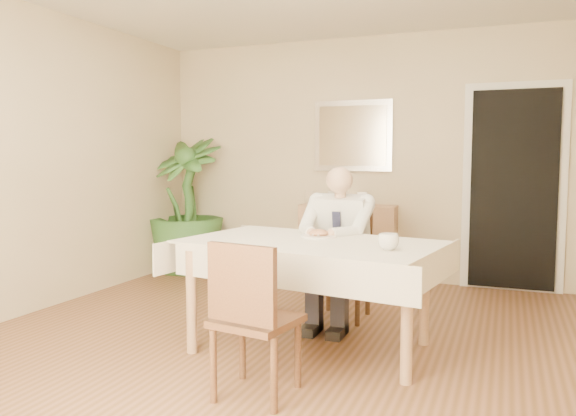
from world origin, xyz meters
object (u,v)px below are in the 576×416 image
at_px(sideboard, 348,243).
at_px(chair_near, 251,312).
at_px(coffee_mug, 388,242).
at_px(potted_palm, 185,205).
at_px(chair_far, 345,259).
at_px(dining_table, 311,253).
at_px(seated_man, 335,238).

bearing_deg(sideboard, chair_near, -87.29).
bearing_deg(coffee_mug, potted_palm, 142.29).
distance_m(chair_far, chair_near, 1.78).
bearing_deg(chair_near, dining_table, 97.86).
xyz_separation_m(seated_man, potted_palm, (-2.21, 1.38, 0.08)).
bearing_deg(chair_far, seated_man, -93.91).
bearing_deg(coffee_mug, dining_table, 162.98).
relative_size(dining_table, sideboard, 1.85).
distance_m(dining_table, potted_palm, 2.96).
height_order(seated_man, sideboard, seated_man).
xyz_separation_m(chair_near, potted_palm, (-2.18, 2.88, 0.28)).
xyz_separation_m(dining_table, chair_near, (-0.03, -0.90, -0.18)).
relative_size(seated_man, sideboard, 1.22).
bearing_deg(sideboard, seated_man, -81.14).
bearing_deg(dining_table, chair_near, -82.31).
relative_size(seated_man, potted_palm, 0.81).
height_order(dining_table, chair_far, chair_far).
bearing_deg(dining_table, chair_far, 99.44).
xyz_separation_m(chair_near, seated_man, (0.03, 1.50, 0.20)).
relative_size(sideboard, potted_palm, 0.66).
height_order(chair_near, coffee_mug, chair_near).
bearing_deg(dining_table, coffee_mug, -7.58).
distance_m(dining_table, sideboard, 2.24).
bearing_deg(chair_near, coffee_mug, 60.53).
height_order(chair_near, seated_man, seated_man).
xyz_separation_m(seated_man, sideboard, (-0.34, 1.61, -0.28)).
relative_size(coffee_mug, sideboard, 0.13).
xyz_separation_m(chair_far, chair_near, (-0.03, -1.78, 0.01)).
bearing_deg(chair_far, coffee_mug, -65.59).
xyz_separation_m(chair_near, sideboard, (-0.31, 3.11, -0.08)).
bearing_deg(seated_man, coffee_mug, -53.55).
distance_m(chair_far, sideboard, 1.37).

